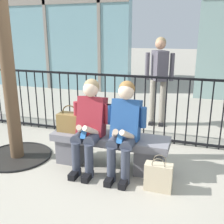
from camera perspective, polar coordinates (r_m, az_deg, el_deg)
The scene contains 8 objects.
ground_plane at distance 3.79m, azimuth -0.48°, elevation -11.36°, with size 60.00×60.00×0.00m, color #A8A091.
stone_bench at distance 3.67m, azimuth -0.49°, elevation -7.61°, with size 1.60×0.44×0.45m.
seated_person_with_phone at distance 3.50m, azimuth -4.88°, elevation -2.24°, with size 0.52×0.66×1.21m.
seated_person_companion at distance 3.35m, azimuth 2.65°, elevation -3.06°, with size 0.52×0.66×1.21m.
handbag_on_bench at distance 3.76m, azimuth -8.96°, elevation -2.10°, with size 0.33×0.20×0.38m.
shopping_bag at distance 3.22m, azimuth 9.92°, elevation -13.51°, with size 0.32×0.15×0.43m.
bystander_at_railing at distance 5.25m, azimuth 10.06°, elevation 7.84°, with size 0.55×0.44×1.71m.
plaza_railing at distance 4.51m, azimuth 3.75°, elevation 1.01°, with size 9.92×0.04×1.12m.
Camera 1 is at (1.07, -3.17, 1.77)m, focal length 42.60 mm.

